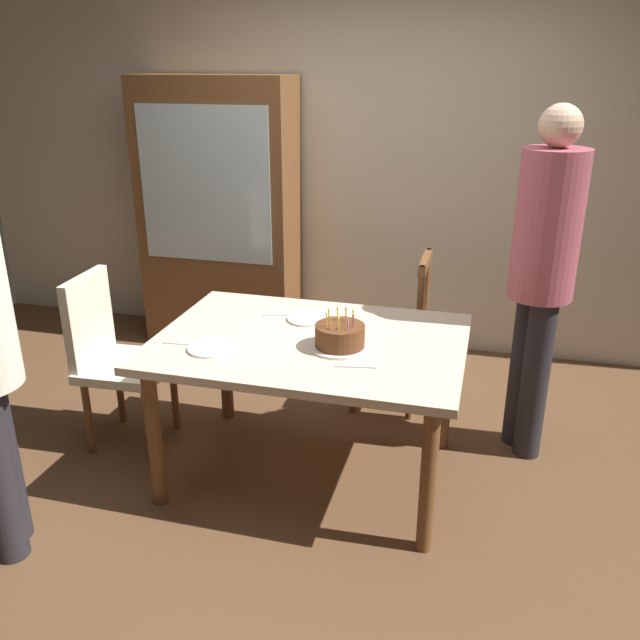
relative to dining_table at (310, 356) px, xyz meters
name	(u,v)px	position (x,y,z in m)	size (l,w,h in m)	color
ground	(311,472)	(0.00, 0.00, -0.66)	(6.40, 6.40, 0.00)	brown
back_wall	(381,166)	(0.00, 1.85, 0.64)	(6.40, 0.10, 2.60)	beige
dining_table	(310,356)	(0.00, 0.00, 0.00)	(1.46, 1.05, 0.75)	beige
birthday_cake	(340,337)	(0.16, -0.07, 0.14)	(0.28, 0.28, 0.18)	silver
plate_near_celebrant	(211,348)	(-0.40, -0.24, 0.10)	(0.22, 0.22, 0.01)	white
plate_far_side	(309,318)	(-0.07, 0.24, 0.10)	(0.22, 0.22, 0.01)	white
fork_near_celebrant	(181,344)	(-0.56, -0.22, 0.09)	(0.18, 0.02, 0.01)	silver
fork_far_side	(280,315)	(-0.23, 0.25, 0.09)	(0.18, 0.02, 0.01)	silver
fork_near_guest	(356,367)	(0.28, -0.25, 0.09)	(0.18, 0.02, 0.01)	silver
chair_spindle_back	(392,334)	(0.27, 0.85, -0.20)	(0.44, 0.44, 0.95)	beige
chair_upholstered	(111,351)	(-1.12, 0.05, -0.13)	(0.46, 0.46, 0.95)	beige
person_guest	(543,266)	(1.05, 0.53, 0.38)	(0.32, 0.32, 1.81)	#262328
china_cabinet	(220,215)	(-1.11, 1.56, 0.29)	(1.10, 0.45, 1.90)	brown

